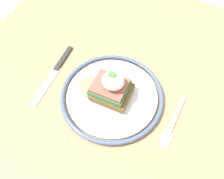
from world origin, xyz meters
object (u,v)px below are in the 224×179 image
Objects in this scene: sandwich at (111,87)px; knife at (56,69)px; fork at (173,124)px; plate at (112,95)px.

knife is (0.17, -0.02, -0.04)m from sandwich.
knife is at bearing -4.28° from fork.
knife is (0.17, -0.02, -0.01)m from plate.
knife is (0.32, -0.02, 0.00)m from fork.
plate is at bearing 174.68° from knife.
knife reaches higher than fork.
plate reaches higher than fork.
fork is at bearing 177.11° from sandwich.
fork is (-0.15, 0.01, -0.01)m from plate.
sandwich is 0.17m from knife.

